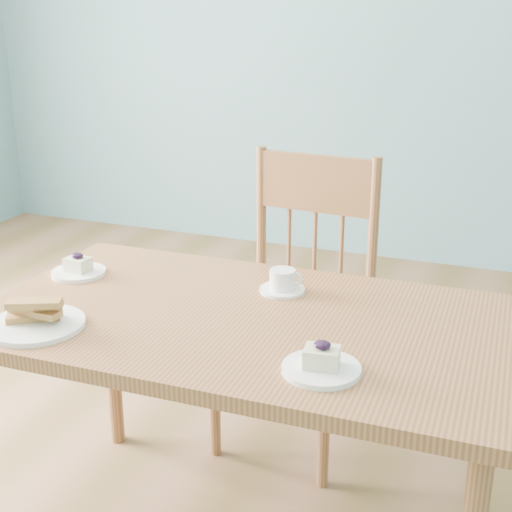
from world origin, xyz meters
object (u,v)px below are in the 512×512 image
Objects in this scene: dining_table at (244,341)px; dining_chair at (297,303)px; cheesecake_plate_near at (321,364)px; biscotti_plate at (36,318)px; coffee_cup at (283,282)px; cheesecake_plate_far at (78,269)px.

dining_table is 0.59m from dining_chair.
cheesecake_plate_near is 0.73× the size of biscotti_plate.
dining_chair is 0.94m from biscotti_plate.
coffee_cup is at bearing 119.63° from cheesecake_plate_near.
dining_chair is (-0.04, 0.58, -0.13)m from dining_table.
biscotti_plate is (-0.48, -0.43, -0.00)m from coffee_cup.
cheesecake_plate_near is 0.88m from cheesecake_plate_far.
biscotti_plate is at bearing -177.06° from cheesecake_plate_near.
biscotti_plate reaches higher than cheesecake_plate_near.
cheesecake_plate_far is 1.25× the size of coffee_cup.
dining_table is at bearing -124.57° from coffee_cup.
biscotti_plate reaches higher than coffee_cup.
cheesecake_plate_far is at bearing -131.97° from dining_chair.
coffee_cup is at bearing -73.28° from dining_chair.
cheesecake_plate_far is (-0.82, 0.31, -0.00)m from cheesecake_plate_near.
cheesecake_plate_near is (0.27, -0.21, 0.09)m from dining_table.
cheesecake_plate_near is 0.46m from coffee_cup.
cheesecake_plate_far is 0.60m from coffee_cup.
dining_chair is 7.97× the size of coffee_cup.
dining_chair is 0.87m from cheesecake_plate_near.
coffee_cup is 0.65m from biscotti_plate.
dining_table is 0.51m from biscotti_plate.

